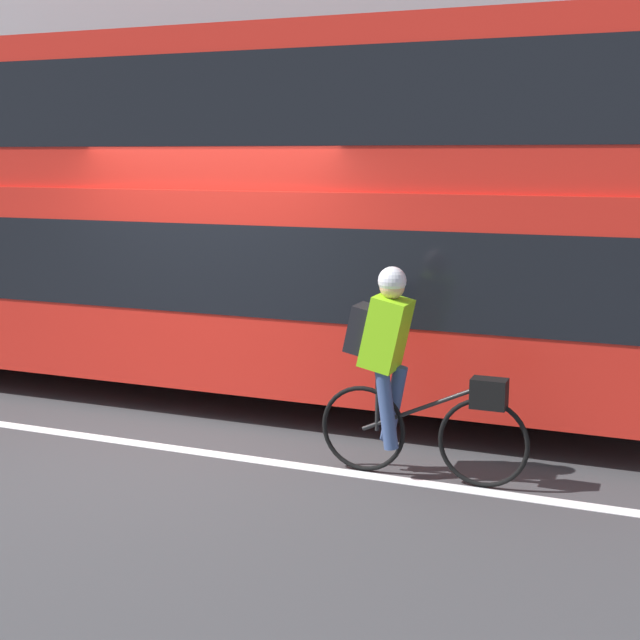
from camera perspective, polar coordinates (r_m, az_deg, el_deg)
name	(u,v)px	position (r m, az deg, el deg)	size (l,w,h in m)	color
ground_plane	(168,447)	(7.70, -9.69, -8.02)	(80.00, 80.00, 0.00)	#38383A
road_center_line	(167,447)	(7.68, -9.76, -8.03)	(50.00, 0.14, 0.01)	silver
sidewalk_curb	(351,338)	(11.61, 1.99, -1.15)	(60.00, 1.99, 0.16)	#A8A399
building_facade	(382,41)	(12.54, 3.98, 17.36)	(60.00, 0.30, 7.85)	#9E9EA3
bus	(166,199)	(9.63, -9.84, 7.64)	(11.03, 2.52, 3.53)	black
cyclist_on_bike	(401,365)	(6.72, 5.20, -2.91)	(1.62, 0.32, 1.62)	black
trash_bin	(450,309)	(11.05, 8.30, 0.73)	(0.47, 0.47, 0.82)	#194C23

